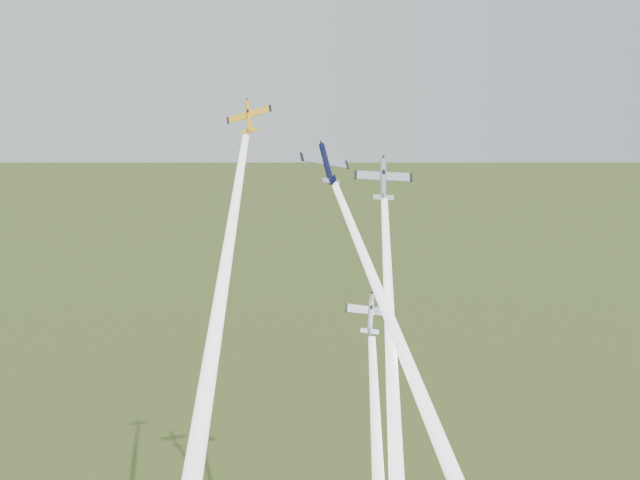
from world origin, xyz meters
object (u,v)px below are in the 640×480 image
(plane_silver_right, at_px, (383,179))
(plane_silver_low, at_px, (371,314))
(plane_yellow, at_px, (249,116))
(plane_navy, at_px, (326,164))

(plane_silver_right, xyz_separation_m, plane_silver_low, (-4.28, -11.42, -15.88))
(plane_yellow, bearing_deg, plane_silver_right, 5.16)
(plane_navy, relative_size, plane_silver_right, 0.98)
(plane_silver_right, relative_size, plane_silver_low, 1.21)
(plane_navy, distance_m, plane_silver_right, 8.61)
(plane_yellow, distance_m, plane_silver_low, 32.28)
(plane_navy, distance_m, plane_silver_low, 21.56)
(plane_navy, bearing_deg, plane_yellow, 128.88)
(plane_navy, xyz_separation_m, plane_silver_low, (3.96, -10.71, -18.28))
(plane_navy, relative_size, plane_silver_low, 1.19)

